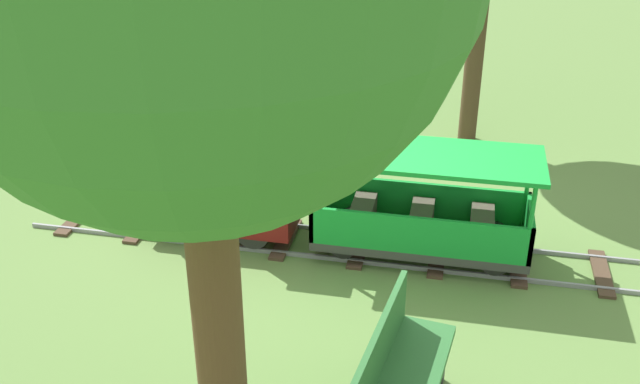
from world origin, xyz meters
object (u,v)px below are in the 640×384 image
(passenger_car, at_px, (422,214))
(park_bench, at_px, (397,383))
(locomotive, at_px, (233,190))
(conductor_person, at_px, (312,107))

(passenger_car, relative_size, park_bench, 1.49)
(locomotive, relative_size, park_bench, 1.08)
(passenger_car, distance_m, conductor_person, 1.74)
(locomotive, relative_size, conductor_person, 0.89)
(passenger_car, relative_size, conductor_person, 1.23)
(park_bench, bearing_deg, conductor_person, 21.03)
(conductor_person, bearing_deg, locomotive, 154.77)
(conductor_person, bearing_deg, passenger_car, -131.41)
(passenger_car, bearing_deg, conductor_person, 48.59)
(locomotive, bearing_deg, passenger_car, -90.00)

